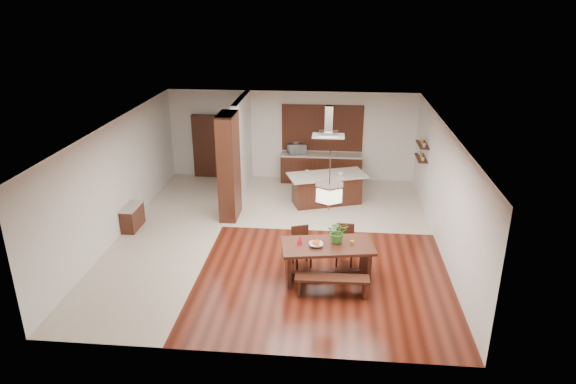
# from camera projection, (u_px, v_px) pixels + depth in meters

# --- Properties ---
(room_shell) EXTENTS (9.00, 9.04, 2.92)m
(room_shell) POSITION_uv_depth(u_px,v_px,m) (276.00, 160.00, 12.27)
(room_shell) COLOR #3D130B
(room_shell) RESTS_ON ground
(tile_hallway) EXTENTS (2.50, 9.00, 0.01)m
(tile_hallway) POSITION_uv_depth(u_px,v_px,m) (171.00, 233.00, 13.25)
(tile_hallway) COLOR beige
(tile_hallway) RESTS_ON ground
(tile_kitchen) EXTENTS (5.50, 4.00, 0.01)m
(tile_kitchen) POSITION_uv_depth(u_px,v_px,m) (327.00, 202.00, 15.23)
(tile_kitchen) COLOR beige
(tile_kitchen) RESTS_ON ground
(soffit_band) EXTENTS (8.00, 9.00, 0.02)m
(soffit_band) POSITION_uv_depth(u_px,v_px,m) (275.00, 126.00, 11.97)
(soffit_band) COLOR #3A220E
(soffit_band) RESTS_ON room_shell
(partition_pier) EXTENTS (0.45, 1.00, 2.90)m
(partition_pier) POSITION_uv_depth(u_px,v_px,m) (229.00, 167.00, 13.72)
(partition_pier) COLOR black
(partition_pier) RESTS_ON ground
(partition_stub) EXTENTS (0.18, 2.40, 2.90)m
(partition_stub) POSITION_uv_depth(u_px,v_px,m) (242.00, 145.00, 15.67)
(partition_stub) COLOR silver
(partition_stub) RESTS_ON ground
(hallway_console) EXTENTS (0.37, 0.88, 0.63)m
(hallway_console) POSITION_uv_depth(u_px,v_px,m) (132.00, 217.00, 13.41)
(hallway_console) COLOR black
(hallway_console) RESTS_ON ground
(hallway_doorway) EXTENTS (1.10, 0.20, 2.10)m
(hallway_doorway) POSITION_uv_depth(u_px,v_px,m) (210.00, 146.00, 16.95)
(hallway_doorway) COLOR black
(hallway_doorway) RESTS_ON ground
(rear_counter) EXTENTS (2.60, 0.62, 0.95)m
(rear_counter) POSITION_uv_depth(u_px,v_px,m) (321.00, 168.00, 16.66)
(rear_counter) COLOR black
(rear_counter) RESTS_ON ground
(kitchen_window) EXTENTS (2.60, 0.08, 1.50)m
(kitchen_window) POSITION_uv_depth(u_px,v_px,m) (322.00, 128.00, 16.43)
(kitchen_window) COLOR #9F6D2F
(kitchen_window) RESTS_ON room_shell
(shelf_lower) EXTENTS (0.26, 0.90, 0.04)m
(shelf_lower) POSITION_uv_depth(u_px,v_px,m) (421.00, 158.00, 14.59)
(shelf_lower) COLOR black
(shelf_lower) RESTS_ON room_shell
(shelf_upper) EXTENTS (0.26, 0.90, 0.04)m
(shelf_upper) POSITION_uv_depth(u_px,v_px,m) (422.00, 145.00, 14.45)
(shelf_upper) COLOR black
(shelf_upper) RESTS_ON room_shell
(dining_table) EXTENTS (2.08, 1.28, 0.81)m
(dining_table) POSITION_uv_depth(u_px,v_px,m) (327.00, 253.00, 10.97)
(dining_table) COLOR black
(dining_table) RESTS_ON ground
(dining_bench) EXTENTS (1.52, 0.36, 0.43)m
(dining_bench) POSITION_uv_depth(u_px,v_px,m) (332.00, 286.00, 10.46)
(dining_bench) COLOR black
(dining_bench) RESTS_ON ground
(dining_chair_left) EXTENTS (0.52, 0.52, 0.91)m
(dining_chair_left) POSITION_uv_depth(u_px,v_px,m) (302.00, 247.00, 11.54)
(dining_chair_left) COLOR black
(dining_chair_left) RESTS_ON ground
(dining_chair_right) EXTENTS (0.42, 0.42, 0.93)m
(dining_chair_right) POSITION_uv_depth(u_px,v_px,m) (345.00, 245.00, 11.61)
(dining_chair_right) COLOR black
(dining_chair_right) RESTS_ON ground
(pendant_lantern) EXTENTS (0.64, 0.64, 1.31)m
(pendant_lantern) POSITION_uv_depth(u_px,v_px,m) (330.00, 181.00, 10.37)
(pendant_lantern) COLOR #FFF2C3
(pendant_lantern) RESTS_ON room_shell
(foliage_plant) EXTENTS (0.48, 0.43, 0.50)m
(foliage_plant) POSITION_uv_depth(u_px,v_px,m) (338.00, 232.00, 10.90)
(foliage_plant) COLOR #367025
(foliage_plant) RESTS_ON dining_table
(fruit_bowl) EXTENTS (0.33, 0.33, 0.07)m
(fruit_bowl) POSITION_uv_depth(u_px,v_px,m) (316.00, 245.00, 10.81)
(fruit_bowl) COLOR #B7B0A0
(fruit_bowl) RESTS_ON dining_table
(napkin_cone) EXTENTS (0.17, 0.17, 0.20)m
(napkin_cone) POSITION_uv_depth(u_px,v_px,m) (300.00, 240.00, 10.88)
(napkin_cone) COLOR red
(napkin_cone) RESTS_ON dining_table
(gold_ornament) EXTENTS (0.07, 0.07, 0.10)m
(gold_ornament) POSITION_uv_depth(u_px,v_px,m) (352.00, 243.00, 10.85)
(gold_ornament) COLOR gold
(gold_ornament) RESTS_ON dining_table
(kitchen_island) EXTENTS (2.41, 1.64, 0.92)m
(kitchen_island) POSITION_uv_depth(u_px,v_px,m) (327.00, 188.00, 14.94)
(kitchen_island) COLOR black
(kitchen_island) RESTS_ON ground
(range_hood) EXTENTS (0.90, 0.55, 0.87)m
(range_hood) POSITION_uv_depth(u_px,v_px,m) (329.00, 121.00, 14.22)
(range_hood) COLOR silver
(range_hood) RESTS_ON room_shell
(island_cup) EXTENTS (0.17, 0.17, 0.10)m
(island_cup) POSITION_uv_depth(u_px,v_px,m) (341.00, 174.00, 14.65)
(island_cup) COLOR silver
(island_cup) RESTS_ON kitchen_island
(microwave) EXTENTS (0.66, 0.57, 0.31)m
(microwave) POSITION_uv_depth(u_px,v_px,m) (297.00, 149.00, 16.48)
(microwave) COLOR #BBBEC2
(microwave) RESTS_ON rear_counter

